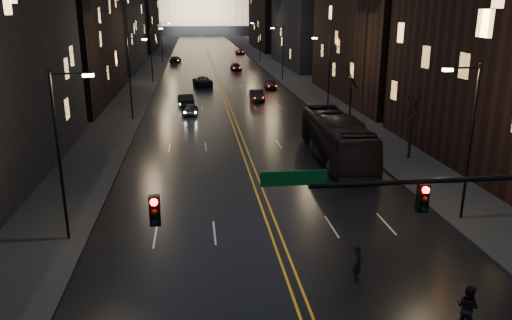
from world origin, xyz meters
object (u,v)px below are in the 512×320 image
object	(u,v)px
bus	(336,139)
oncoming_car_b	(186,100)
oncoming_car_a	(190,109)
traffic_signal	(487,208)
pedestrian_a	(358,263)
receding_car_a	(257,95)
pedestrian_b	(467,307)

from	to	relation	value
bus	oncoming_car_b	size ratio (longest dim) A/B	2.67
oncoming_car_a	oncoming_car_b	size ratio (longest dim) A/B	0.81
traffic_signal	pedestrian_a	xyz separation A→B (m)	(-3.03, 4.20, -4.21)
bus	receding_car_a	bearing A→B (deg)	96.77
traffic_signal	oncoming_car_a	size ratio (longest dim) A/B	4.35
oncoming_car_b	traffic_signal	bearing A→B (deg)	97.07
bus	pedestrian_b	world-z (taller)	bus
receding_car_a	pedestrian_b	size ratio (longest dim) A/B	2.39
traffic_signal	pedestrian_b	distance (m)	4.19
traffic_signal	pedestrian_b	xyz separation A→B (m)	(-0.01, 0.29, -4.18)
oncoming_car_a	pedestrian_a	size ratio (longest dim) A/B	2.23
pedestrian_a	oncoming_car_a	bearing A→B (deg)	34.13
traffic_signal	oncoming_car_b	distance (m)	49.15
pedestrian_a	oncoming_car_b	bearing A→B (deg)	33.52
bus	pedestrian_a	bearing A→B (deg)	-101.89
traffic_signal	oncoming_car_b	bearing A→B (deg)	103.22
oncoming_car_b	bus	bearing A→B (deg)	109.98
pedestrian_b	bus	bearing A→B (deg)	-36.16
traffic_signal	oncoming_car_b	xyz separation A→B (m)	(-11.20, 47.67, -4.29)
receding_car_a	pedestrian_b	xyz separation A→B (m)	(1.74, -50.36, 0.20)
traffic_signal	bus	distance (m)	22.80
traffic_signal	pedestrian_b	bearing A→B (deg)	92.11
pedestrian_b	traffic_signal	bearing A→B (deg)	148.89
oncoming_car_b	pedestrian_b	world-z (taller)	pedestrian_b
oncoming_car_b	pedestrian_a	xyz separation A→B (m)	(8.17, -43.47, 0.08)
bus	pedestrian_b	bearing A→B (deg)	-92.04
pedestrian_b	receding_car_a	bearing A→B (deg)	-31.24
bus	receding_car_a	xyz separation A→B (m)	(-2.89, 28.11, -1.11)
pedestrian_a	pedestrian_b	distance (m)	4.94
oncoming_car_a	traffic_signal	bearing A→B (deg)	108.40
traffic_signal	oncoming_car_a	distance (m)	43.77
traffic_signal	bus	world-z (taller)	traffic_signal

